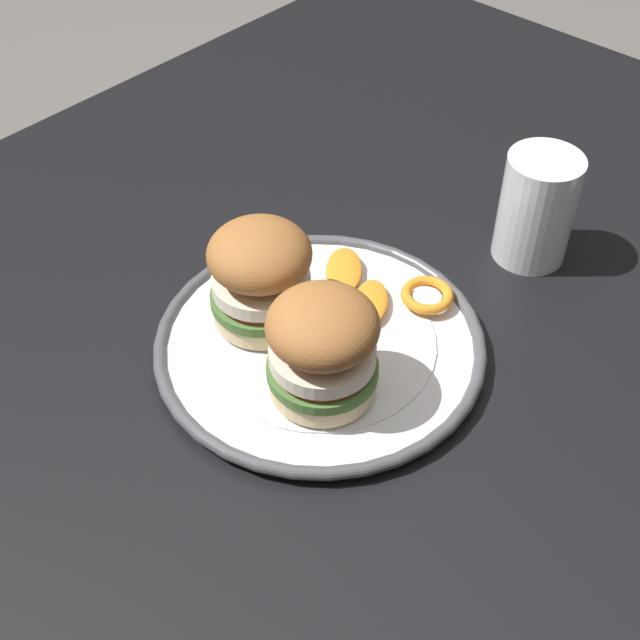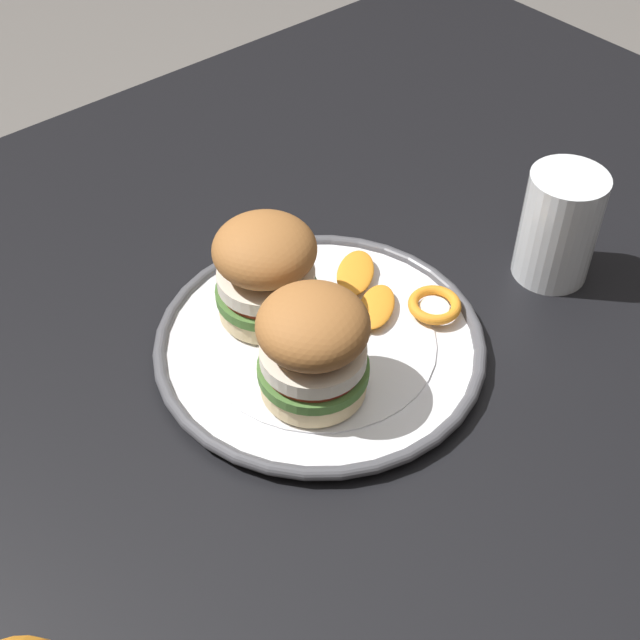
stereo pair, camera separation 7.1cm
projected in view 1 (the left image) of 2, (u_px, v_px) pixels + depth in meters
The scene contains 8 objects.
dining_table at pixel (305, 415), 0.85m from camera, with size 1.43×1.03×0.74m.
dinner_plate at pixel (320, 344), 0.79m from camera, with size 0.30×0.30×0.02m.
sandwich_half_left at pixel (322, 346), 0.71m from camera, with size 0.12×0.12×0.10m.
sandwich_half_right at pixel (264, 272), 0.77m from camera, with size 0.12×0.12×0.10m.
orange_peel_curled at pixel (427, 295), 0.82m from camera, with size 0.07×0.07×0.01m.
orange_peel_strip_long at pixel (344, 270), 0.84m from camera, with size 0.07×0.07×0.01m.
orange_peel_strip_short at pixel (371, 302), 0.81m from camera, with size 0.07×0.06×0.01m.
drinking_glass at pixel (535, 215), 0.86m from camera, with size 0.07×0.07×0.11m.
Camera 1 is at (0.39, 0.38, 1.32)m, focal length 48.79 mm.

